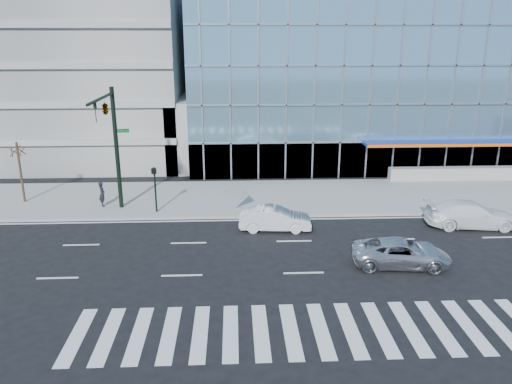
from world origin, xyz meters
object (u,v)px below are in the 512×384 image
traffic_signal (109,122)px  white_suv (471,214)px  street_tree_near (17,151)px  silver_suv (401,253)px  tilted_panel (236,195)px  pedestrian (102,194)px  ped_signal_post (155,183)px  white_sedan (275,219)px

traffic_signal → white_suv: 22.86m
street_tree_near → silver_suv: street_tree_near is taller
street_tree_near → tilted_panel: street_tree_near is taller
silver_suv → pedestrian: pedestrian is taller
white_suv → traffic_signal: bearing=88.1°
ped_signal_post → pedestrian: size_ratio=1.76×
street_tree_near → white_suv: street_tree_near is taller
white_sedan → ped_signal_post: bearing=71.2°
white_suv → tilted_panel: size_ratio=4.16×
traffic_signal → white_suv: bearing=-7.2°
white_suv → street_tree_near: bearing=84.1°
traffic_signal → white_sedan: bearing=-15.4°
street_tree_near → tilted_panel: size_ratio=3.25×
traffic_signal → silver_suv: (16.05, -7.90, -5.48)m
tilted_panel → traffic_signal: bearing=-176.8°
white_sedan → tilted_panel: tilted_panel is taller
traffic_signal → tilted_panel: bearing=6.5°
ped_signal_post → tilted_panel: size_ratio=2.31×
ped_signal_post → street_tree_near: (-9.50, 2.56, 1.64)m
white_suv → white_sedan: bearing=95.2°
silver_suv → tilted_panel: size_ratio=3.82×
traffic_signal → white_sedan: size_ratio=1.86×
street_tree_near → pedestrian: bearing=-12.3°
traffic_signal → tilted_panel: size_ratio=6.15×
silver_suv → pedestrian: bearing=66.4°
white_sedan → pedestrian: bearing=72.4°
traffic_signal → white_sedan: 11.76m
white_suv → pedestrian: 23.77m
traffic_signal → pedestrian: bearing=127.5°
traffic_signal → tilted_panel: traffic_signal is taller
ped_signal_post → white_sedan: 8.30m
tilted_panel → white_suv: bearing=-17.5°
ped_signal_post → silver_suv: ped_signal_post is taller
silver_suv → street_tree_near: bearing=70.2°
tilted_panel → ped_signal_post: bearing=-177.8°
white_sedan → street_tree_near: bearing=75.3°
silver_suv → tilted_panel: (-8.34, 8.77, 0.38)m
white_suv → pedestrian: pedestrian is taller
street_tree_near → traffic_signal: bearing=-22.7°
silver_suv → tilted_panel: bearing=48.9°
traffic_signal → silver_suv: traffic_signal is taller
street_tree_near → white_suv: size_ratio=0.78×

